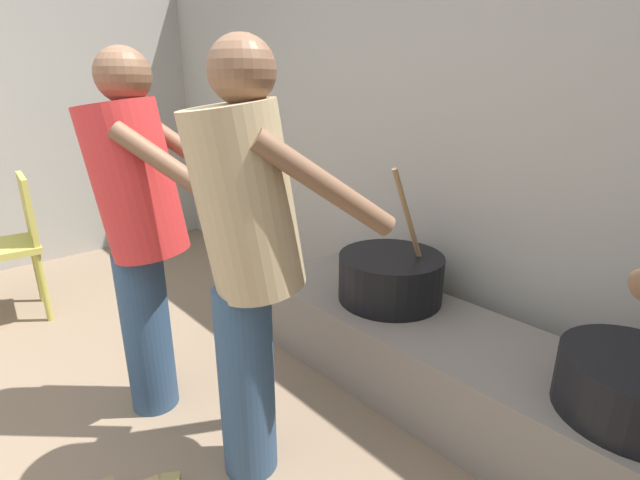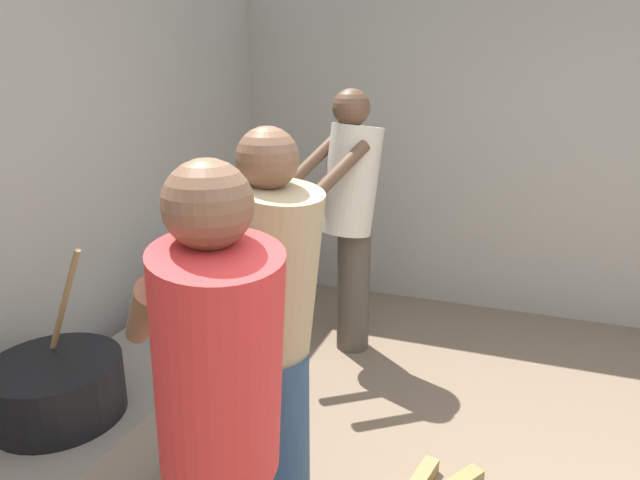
% 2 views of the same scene
% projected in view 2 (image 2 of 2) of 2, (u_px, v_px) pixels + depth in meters
% --- Properties ---
extents(block_enclosure_right, '(0.20, 4.87, 2.24)m').
position_uv_depth(block_enclosure_right, '(559.00, 156.00, 3.78)').
color(block_enclosure_right, '#9E998E').
rests_on(block_enclosure_right, ground_plane).
extents(hearth_ledge, '(2.39, 0.60, 0.36)m').
position_uv_depth(hearth_ledge, '(155.00, 386.00, 2.80)').
color(hearth_ledge, slate).
rests_on(hearth_ledge, ground_plane).
extents(cooking_pot_main, '(0.46, 0.46, 0.65)m').
position_uv_depth(cooking_pot_main, '(214.00, 295.00, 3.18)').
color(cooking_pot_main, black).
rests_on(cooking_pot_main, hearth_ledge).
extents(cooking_pot_secondary, '(0.51, 0.51, 0.69)m').
position_uv_depth(cooking_pot_secondary, '(57.00, 388.00, 2.24)').
color(cooking_pot_secondary, black).
rests_on(cooking_pot_secondary, hearth_ledge).
extents(cook_in_cream_shirt, '(0.73, 0.63, 1.58)m').
position_uv_depth(cook_in_cream_shirt, '(350.00, 208.00, 3.29)').
color(cook_in_cream_shirt, '#4C4238').
rests_on(cook_in_cream_shirt, ground_plane).
extents(cook_in_red_shirt, '(0.68, 0.68, 1.52)m').
position_uv_depth(cook_in_red_shirt, '(222.00, 425.00, 1.38)').
color(cook_in_red_shirt, navy).
rests_on(cook_in_red_shirt, ground_plane).
extents(cook_in_tan_shirt, '(0.57, 0.72, 1.52)m').
position_uv_depth(cook_in_tan_shirt, '(273.00, 319.00, 1.94)').
color(cook_in_tan_shirt, navy).
rests_on(cook_in_tan_shirt, ground_plane).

